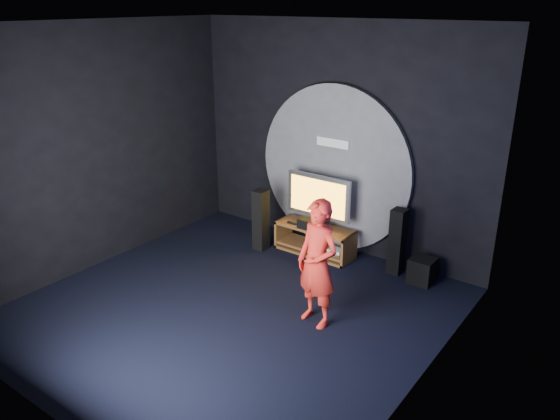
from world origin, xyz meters
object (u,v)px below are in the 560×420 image
object	(u,v)px
subwoofer	(422,270)
tower_speaker_right	(397,242)
tv	(318,198)
media_console	(315,242)
tower_speaker_left	(261,220)
player	(318,264)

from	to	relation	value
subwoofer	tower_speaker_right	bearing A→B (deg)	173.08
subwoofer	tv	bearing A→B (deg)	-179.12
media_console	tv	bearing A→B (deg)	96.50
media_console	tower_speaker_left	world-z (taller)	tower_speaker_left
media_console	tower_speaker_left	xyz separation A→B (m)	(-0.79, -0.37, 0.30)
tower_speaker_left	subwoofer	size ratio (longest dim) A/B	2.72
media_console	subwoofer	xyz separation A→B (m)	(1.72, 0.09, -0.01)
media_console	player	xyz separation A→B (m)	(1.08, -1.65, 0.61)
media_console	player	world-z (taller)	player
media_console	subwoofer	world-z (taller)	media_console
tv	player	distance (m)	2.03
media_console	player	distance (m)	2.06
player	tv	bearing A→B (deg)	134.05
player	tower_speaker_right	bearing A→B (deg)	94.74
tv	tower_speaker_right	bearing A→B (deg)	3.44
tower_speaker_right	tower_speaker_left	bearing A→B (deg)	-166.05
tower_speaker_right	subwoofer	world-z (taller)	tower_speaker_right
tv	subwoofer	distance (m)	1.87
media_console	tower_speaker_right	distance (m)	1.34
tv	tower_speaker_left	bearing A→B (deg)	-150.62
tower_speaker_left	media_console	bearing A→B (deg)	25.28
media_console	subwoofer	size ratio (longest dim) A/B	3.47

